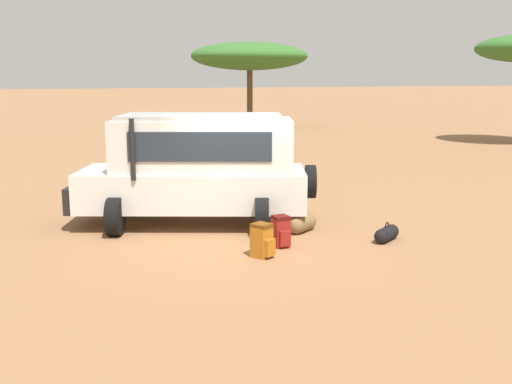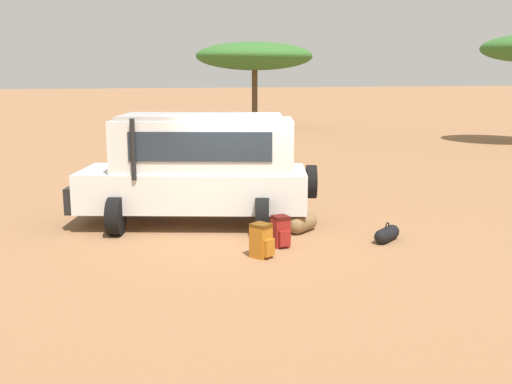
# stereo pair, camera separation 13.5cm
# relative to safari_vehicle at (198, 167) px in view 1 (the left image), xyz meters

# --- Properties ---
(ground_plane) EXTENTS (320.00, 320.00, 0.00)m
(ground_plane) POSITION_rel_safari_vehicle_xyz_m (0.53, -1.18, -1.29)
(ground_plane) COLOR #936642
(safari_vehicle) EXTENTS (5.40, 3.78, 2.44)m
(safari_vehicle) POSITION_rel_safari_vehicle_xyz_m (0.00, 0.00, 0.00)
(safari_vehicle) COLOR silver
(safari_vehicle) RESTS_ON ground_plane
(backpack_beside_front_wheel) EXTENTS (0.43, 0.47, 0.63)m
(backpack_beside_front_wheel) POSITION_rel_safari_vehicle_xyz_m (0.38, -2.82, -0.99)
(backpack_beside_front_wheel) COLOR #B26619
(backpack_beside_front_wheel) RESTS_ON ground_plane
(backpack_cluster_center) EXTENTS (0.32, 0.41, 0.61)m
(backpack_cluster_center) POSITION_rel_safari_vehicle_xyz_m (0.98, -2.32, -1.00)
(backpack_cluster_center) COLOR maroon
(backpack_cluster_center) RESTS_ON ground_plane
(duffel_bag_low_black_case) EXTENTS (0.72, 0.56, 0.39)m
(duffel_bag_low_black_case) POSITION_rel_safari_vehicle_xyz_m (3.12, -2.72, -1.15)
(duffel_bag_low_black_case) COLOR black
(duffel_bag_low_black_case) RESTS_ON ground_plane
(duffel_bag_soft_canvas) EXTENTS (0.77, 0.62, 0.47)m
(duffel_bag_soft_canvas) POSITION_rel_safari_vehicle_xyz_m (1.86, -1.44, -1.11)
(duffel_bag_soft_canvas) COLOR brown
(duffel_bag_soft_canvas) RESTS_ON ground_plane
(acacia_tree_left_mid) EXTENTS (7.45, 6.42, 5.37)m
(acacia_tree_left_mid) POSITION_rel_safari_vehicle_xyz_m (10.18, 23.33, 3.19)
(acacia_tree_left_mid) COLOR brown
(acacia_tree_left_mid) RESTS_ON ground_plane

